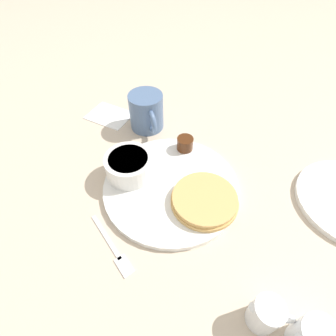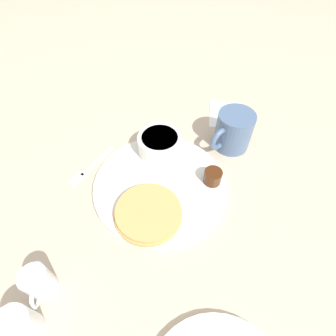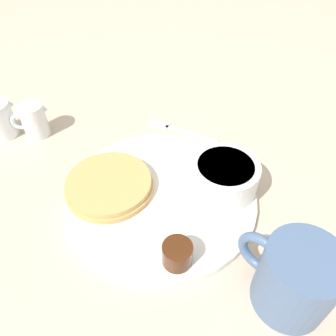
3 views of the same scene
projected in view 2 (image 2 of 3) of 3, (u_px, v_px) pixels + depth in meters
ground_plane at (160, 187)px, 0.56m from camera, size 4.00×4.00×0.00m
plate at (160, 185)px, 0.56m from camera, size 0.28×0.28×0.01m
pancake_stack at (148, 213)px, 0.50m from camera, size 0.13×0.13×0.02m
bowl at (158, 144)px, 0.59m from camera, size 0.10×0.10×0.05m
syrup_cup at (213, 177)px, 0.54m from camera, size 0.04×0.04×0.03m
butter_ramekin at (165, 141)px, 0.61m from camera, size 0.04×0.04×0.04m
coffee_mug at (233, 131)px, 0.60m from camera, size 0.09×0.10×0.09m
creamer_pitcher_near at (39, 282)px, 0.41m from camera, size 0.07×0.04×0.06m
creamer_pitcher_far at (19, 328)px, 0.37m from camera, size 0.07×0.05×0.07m
fork at (88, 169)px, 0.59m from camera, size 0.12×0.09×0.00m
napkin at (225, 114)px, 0.71m from camera, size 0.12×0.10×0.00m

